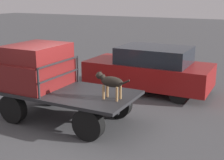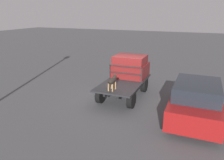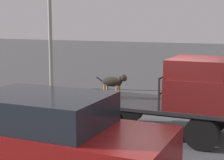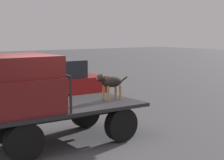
% 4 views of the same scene
% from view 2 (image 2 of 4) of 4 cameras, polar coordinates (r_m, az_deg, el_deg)
% --- Properties ---
extents(ground_plane, '(80.00, 80.00, 0.00)m').
position_cam_2_polar(ground_plane, '(11.45, 3.08, -4.36)').
color(ground_plane, '#474749').
extents(flatbed_truck, '(3.76, 1.89, 0.84)m').
position_cam_2_polar(flatbed_truck, '(11.24, 3.12, -1.54)').
color(flatbed_truck, black).
rests_on(flatbed_truck, ground).
extents(truck_cab, '(1.59, 1.77, 1.17)m').
position_cam_2_polar(truck_cab, '(11.93, 4.82, 3.51)').
color(truck_cab, maroon).
rests_on(truck_cab, flatbed_truck).
extents(truck_headboard, '(0.04, 1.77, 0.77)m').
position_cam_2_polar(truck_headboard, '(11.18, 3.49, 2.37)').
color(truck_headboard, '#232326').
rests_on(truck_headboard, flatbed_truck).
extents(dog, '(0.94, 0.26, 0.68)m').
position_cam_2_polar(dog, '(9.85, 0.13, -0.19)').
color(dog, '#9E7547').
rests_on(dog, flatbed_truck).
extents(parked_sedan, '(4.31, 1.90, 1.59)m').
position_cam_2_polar(parked_sedan, '(9.60, 21.10, -4.86)').
color(parked_sedan, black).
rests_on(parked_sedan, ground).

